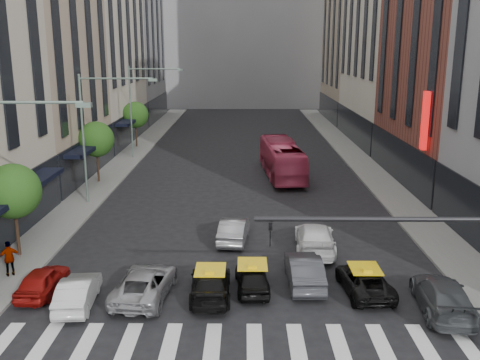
{
  "coord_description": "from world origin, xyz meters",
  "views": [
    {
      "loc": [
        0.19,
        -16.61,
        10.93
      ],
      "look_at": [
        -0.03,
        11.13,
        4.0
      ],
      "focal_mm": 40.0,
      "sensor_mm": 36.0,
      "label": 1
    }
  ],
  "objects_px": {
    "streetlamp_far": "(140,100)",
    "car_white_front": "(78,292)",
    "streetlamp_mid": "(96,122)",
    "taxi_center": "(252,277)",
    "car_red": "(43,280)",
    "pedestrian_far": "(10,258)",
    "bus": "(282,159)",
    "taxi_left": "(211,283)"
  },
  "relations": [
    {
      "from": "streetlamp_far",
      "to": "car_white_front",
      "type": "distance_m",
      "value": 32.02
    },
    {
      "from": "streetlamp_mid",
      "to": "taxi_center",
      "type": "relative_size",
      "value": 2.45
    },
    {
      "from": "streetlamp_mid",
      "to": "car_red",
      "type": "height_order",
      "value": "streetlamp_mid"
    },
    {
      "from": "pedestrian_far",
      "to": "taxi_center",
      "type": "bearing_deg",
      "value": 143.25
    },
    {
      "from": "car_red",
      "to": "car_white_front",
      "type": "distance_m",
      "value": 2.28
    },
    {
      "from": "car_red",
      "to": "pedestrian_far",
      "type": "relative_size",
      "value": 2.09
    },
    {
      "from": "streetlamp_far",
      "to": "streetlamp_mid",
      "type": "bearing_deg",
      "value": -90.0
    },
    {
      "from": "car_red",
      "to": "car_white_front",
      "type": "relative_size",
      "value": 0.94
    },
    {
      "from": "streetlamp_far",
      "to": "taxi_center",
      "type": "height_order",
      "value": "streetlamp_far"
    },
    {
      "from": "streetlamp_mid",
      "to": "bus",
      "type": "height_order",
      "value": "streetlamp_mid"
    },
    {
      "from": "streetlamp_far",
      "to": "pedestrian_far",
      "type": "distance_m",
      "value": 29.09
    },
    {
      "from": "streetlamp_mid",
      "to": "pedestrian_far",
      "type": "relative_size",
      "value": 5.15
    },
    {
      "from": "bus",
      "to": "pedestrian_far",
      "type": "distance_m",
      "value": 25.68
    },
    {
      "from": "car_red",
      "to": "taxi_center",
      "type": "bearing_deg",
      "value": -174.78
    },
    {
      "from": "bus",
      "to": "pedestrian_far",
      "type": "xyz_separation_m",
      "value": [
        -14.54,
        -21.16,
        -0.51
      ]
    },
    {
      "from": "car_white_front",
      "to": "taxi_center",
      "type": "bearing_deg",
      "value": -172.34
    },
    {
      "from": "taxi_center",
      "to": "bus",
      "type": "relative_size",
      "value": 0.33
    },
    {
      "from": "car_white_front",
      "to": "taxi_center",
      "type": "xyz_separation_m",
      "value": [
        7.57,
        1.59,
        -0.02
      ]
    },
    {
      "from": "streetlamp_far",
      "to": "car_red",
      "type": "height_order",
      "value": "streetlamp_far"
    },
    {
      "from": "pedestrian_far",
      "to": "car_red",
      "type": "bearing_deg",
      "value": 112.4
    },
    {
      "from": "taxi_left",
      "to": "taxi_center",
      "type": "xyz_separation_m",
      "value": [
        1.88,
        0.71,
        -0.01
      ]
    },
    {
      "from": "taxi_left",
      "to": "car_red",
      "type": "bearing_deg",
      "value": -4.14
    },
    {
      "from": "streetlamp_mid",
      "to": "streetlamp_far",
      "type": "bearing_deg",
      "value": 90.0
    },
    {
      "from": "car_red",
      "to": "bus",
      "type": "xyz_separation_m",
      "value": [
        12.38,
        22.77,
        0.92
      ]
    },
    {
      "from": "taxi_left",
      "to": "taxi_center",
      "type": "distance_m",
      "value": 2.01
    },
    {
      "from": "bus",
      "to": "taxi_center",
      "type": "bearing_deg",
      "value": 78.11
    },
    {
      "from": "pedestrian_far",
      "to": "bus",
      "type": "bearing_deg",
      "value": -155.48
    },
    {
      "from": "streetlamp_far",
      "to": "taxi_left",
      "type": "height_order",
      "value": "streetlamp_far"
    },
    {
      "from": "bus",
      "to": "car_red",
      "type": "bearing_deg",
      "value": 56.84
    },
    {
      "from": "car_red",
      "to": "taxi_center",
      "type": "height_order",
      "value": "taxi_center"
    },
    {
      "from": "car_red",
      "to": "streetlamp_mid",
      "type": "bearing_deg",
      "value": -82.99
    },
    {
      "from": "taxi_left",
      "to": "pedestrian_far",
      "type": "distance_m",
      "value": 10.0
    },
    {
      "from": "streetlamp_mid",
      "to": "bus",
      "type": "relative_size",
      "value": 0.82
    },
    {
      "from": "taxi_left",
      "to": "streetlamp_mid",
      "type": "bearing_deg",
      "value": -61.06
    },
    {
      "from": "car_red",
      "to": "car_white_front",
      "type": "xyz_separation_m",
      "value": [
        1.96,
        -1.17,
        0.02
      ]
    },
    {
      "from": "car_white_front",
      "to": "taxi_center",
      "type": "height_order",
      "value": "car_white_front"
    },
    {
      "from": "streetlamp_mid",
      "to": "car_white_front",
      "type": "relative_size",
      "value": 2.31
    },
    {
      "from": "streetlamp_mid",
      "to": "car_red",
      "type": "bearing_deg",
      "value": -85.64
    },
    {
      "from": "streetlamp_mid",
      "to": "car_red",
      "type": "xyz_separation_m",
      "value": [
        1.09,
        -14.26,
        -5.28
      ]
    },
    {
      "from": "taxi_center",
      "to": "pedestrian_far",
      "type": "relative_size",
      "value": 2.1
    },
    {
      "from": "taxi_center",
      "to": "pedestrian_far",
      "type": "distance_m",
      "value": 11.76
    },
    {
      "from": "taxi_left",
      "to": "taxi_center",
      "type": "bearing_deg",
      "value": -161.5
    }
  ]
}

